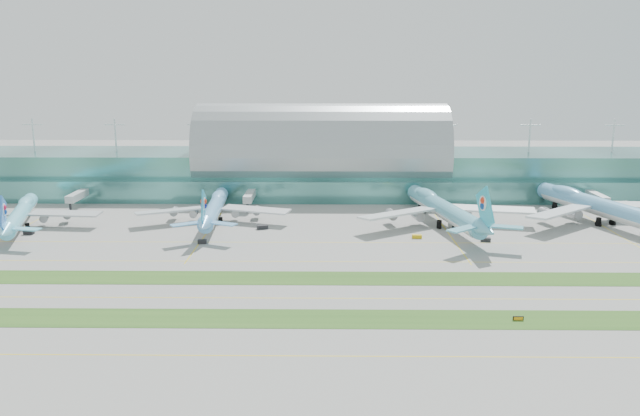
{
  "coord_description": "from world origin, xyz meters",
  "views": [
    {
      "loc": [
        2.57,
        -170.65,
        60.35
      ],
      "look_at": [
        0.0,
        55.0,
        9.0
      ],
      "focal_mm": 35.0,
      "sensor_mm": 36.0,
      "label": 1
    }
  ],
  "objects_px": {
    "airliner_b": "(214,207)",
    "airliner_d": "(598,205)",
    "airliner_c": "(443,208)",
    "airliner_a": "(20,213)",
    "terminal": "(322,164)",
    "taxiway_sign_east": "(518,318)"
  },
  "relations": [
    {
      "from": "terminal",
      "to": "airliner_c",
      "type": "xyz_separation_m",
      "value": [
        47.62,
        -63.63,
        -7.35
      ]
    },
    {
      "from": "airliner_b",
      "to": "airliner_d",
      "type": "relative_size",
      "value": 0.85
    },
    {
      "from": "airliner_d",
      "to": "taxiway_sign_east",
      "type": "distance_m",
      "value": 115.51
    },
    {
      "from": "airliner_c",
      "to": "airliner_d",
      "type": "height_order",
      "value": "airliner_d"
    },
    {
      "from": "airliner_b",
      "to": "airliner_d",
      "type": "xyz_separation_m",
      "value": [
        151.53,
        0.33,
        1.2
      ]
    },
    {
      "from": "airliner_b",
      "to": "airliner_a",
      "type": "bearing_deg",
      "value": -174.94
    },
    {
      "from": "airliner_a",
      "to": "airliner_d",
      "type": "height_order",
      "value": "airliner_d"
    },
    {
      "from": "terminal",
      "to": "airliner_a",
      "type": "relative_size",
      "value": 5.09
    },
    {
      "from": "terminal",
      "to": "airliner_a",
      "type": "distance_m",
      "value": 134.38
    },
    {
      "from": "terminal",
      "to": "taxiway_sign_east",
      "type": "relative_size",
      "value": 130.38
    },
    {
      "from": "terminal",
      "to": "airliner_d",
      "type": "xyz_separation_m",
      "value": [
        109.43,
        -58.87,
        -7.13
      ]
    },
    {
      "from": "terminal",
      "to": "airliner_b",
      "type": "relative_size",
      "value": 4.89
    },
    {
      "from": "terminal",
      "to": "taxiway_sign_east",
      "type": "distance_m",
      "value": 165.28
    },
    {
      "from": "airliner_d",
      "to": "taxiway_sign_east",
      "type": "bearing_deg",
      "value": -139.32
    },
    {
      "from": "terminal",
      "to": "airliner_c",
      "type": "distance_m",
      "value": 79.81
    },
    {
      "from": "airliner_b",
      "to": "airliner_c",
      "type": "distance_m",
      "value": 89.84
    },
    {
      "from": "airliner_d",
      "to": "airliner_b",
      "type": "bearing_deg",
      "value": 162.3
    },
    {
      "from": "terminal",
      "to": "airliner_d",
      "type": "bearing_deg",
      "value": -28.28
    },
    {
      "from": "terminal",
      "to": "airliner_b",
      "type": "bearing_deg",
      "value": -125.42
    },
    {
      "from": "terminal",
      "to": "taxiway_sign_east",
      "type": "height_order",
      "value": "terminal"
    },
    {
      "from": "airliner_d",
      "to": "airliner_a",
      "type": "bearing_deg",
      "value": 165.08
    },
    {
      "from": "airliner_a",
      "to": "taxiway_sign_east",
      "type": "height_order",
      "value": "airliner_a"
    }
  ]
}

